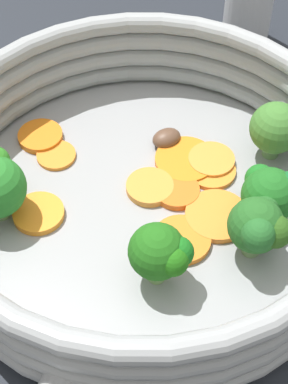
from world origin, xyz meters
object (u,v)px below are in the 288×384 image
Objects in this scene: broccoli_floret_0 at (279,127)px; carrot_slice_9 at (211,171)px; carrot_slice_3 at (208,157)px; carrot_slice_6 at (39,213)px; mushroom_piece_0 at (167,138)px; broccoli_floret_1 at (161,253)px; skillet at (144,211)px; broccoli_floret_2 at (270,194)px; carrot_slice_5 at (177,191)px; carrot_slice_10 at (56,155)px; broccoli_floret_3 at (259,228)px; carrot_slice_7 at (185,160)px; carrot_slice_4 at (40,136)px; carrot_slice_8 at (150,187)px; carrot_slice_1 at (187,236)px; carrot_slice_2 at (217,216)px.

carrot_slice_9 is at bearing 162.77° from broccoli_floret_0.
carrot_slice_3 is 0.13m from carrot_slice_6.
mushroom_piece_0 is at bearing 112.20° from carrot_slice_3.
broccoli_floret_1 is 2.10× the size of mushroom_piece_0.
broccoli_floret_2 is at bearing -45.08° from skillet.
carrot_slice_5 is 0.10m from carrot_slice_10.
broccoli_floret_3 is at bearing -68.81° from skillet.
mushroom_piece_0 is (0.05, 0.04, 0.01)m from skillet.
carrot_slice_7 is (0.05, 0.01, 0.01)m from skillet.
carrot_slice_4 and carrot_slice_5 have the same top height.
broccoli_floret_2 is (0.09, -0.01, -0.01)m from broccoli_floret_1.
carrot_slice_6 is at bearing 128.29° from broccoli_floret_3.
broccoli_floret_1 is (-0.14, -0.03, 0.00)m from broccoli_floret_0.
broccoli_floret_1 is (-0.01, -0.13, 0.03)m from carrot_slice_10.
carrot_slice_4 is 0.74× the size of broccoli_floret_3.
carrot_slice_4 is 0.94× the size of carrot_slice_9.
carrot_slice_3 and carrot_slice_5 have the same top height.
skillet is at bearing 167.23° from carrot_slice_5.
carrot_slice_5 is (-0.04, -0.01, -0.00)m from carrot_slice_3.
carrot_slice_8 is at bearing 174.53° from carrot_slice_3.
carrot_slice_1 is 0.11m from broccoli_floret_0.
carrot_slice_7 is at bearing 149.36° from broccoli_floret_0.
carrot_slice_2 is 0.07m from broccoli_floret_1.
carrot_slice_6 is (-0.09, 0.04, -0.00)m from carrot_slice_5.
broccoli_floret_0 reaches higher than carrot_slice_3.
carrot_slice_4 is (-0.08, 0.10, -0.00)m from carrot_slice_3.
carrot_slice_1 is 1.21× the size of carrot_slice_5.
carrot_slice_4 is at bearing 125.79° from carrot_slice_9.
broccoli_floret_3 is at bearing -112.90° from carrot_slice_3.
carrot_slice_8 is 0.81× the size of broccoli_floret_2.
broccoli_floret_2 is at bearing -55.77° from carrot_slice_8.
carrot_slice_3 and carrot_slice_6 have the same top height.
carrot_slice_2 reaches higher than skillet.
skillet is 0.06m from carrot_slice_3.
mushroom_piece_0 is (-0.01, 0.10, -0.02)m from broccoli_floret_2.
carrot_slice_10 is at bearing 43.55° from carrot_slice_6.
carrot_slice_1 is 1.16× the size of carrot_slice_4.
carrot_slice_4 is at bearing 99.79° from carrot_slice_1.
broccoli_floret_1 is 0.09m from broccoli_floret_2.
carrot_slice_2 is 0.96× the size of broccoli_floret_3.
broccoli_floret_2 reaches higher than carrot_slice_7.
broccoli_floret_0 is at bearing -45.76° from mushroom_piece_0.
mushroom_piece_0 is at bearing 35.12° from skillet.
broccoli_floret_1 is 0.12m from mushroom_piece_0.
broccoli_floret_0 is at bearing -19.81° from carrot_slice_6.
skillet is 0.08m from carrot_slice_10.
carrot_slice_7 is (0.11, -0.03, 0.00)m from carrot_slice_6.
broccoli_floret_0 is at bearing -11.07° from carrot_slice_5.
carrot_slice_1 is at bearing 21.57° from broccoli_floret_1.
carrot_slice_3 is at bearing -49.19° from carrot_slice_4.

